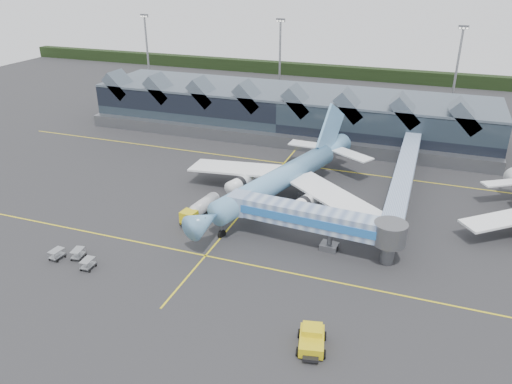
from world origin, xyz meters
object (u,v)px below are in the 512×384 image
(pushback_tug, at_px, (312,340))
(fuel_truck, at_px, (201,208))
(main_airliner, at_px, (283,178))
(jet_bridge, at_px, (323,221))

(pushback_tug, bearing_deg, fuel_truck, 124.72)
(main_airliner, height_order, jet_bridge, main_airliner)
(main_airliner, relative_size, fuel_truck, 4.63)
(fuel_truck, xyz_separation_m, pushback_tug, (22.93, -21.80, -0.73))
(main_airliner, distance_m, pushback_tug, 35.08)
(jet_bridge, xyz_separation_m, fuel_truck, (-19.44, 2.29, -2.51))
(fuel_truck, relative_size, pushback_tug, 1.78)
(jet_bridge, bearing_deg, pushback_tug, -75.63)
(jet_bridge, distance_m, fuel_truck, 19.74)
(main_airliner, bearing_deg, jet_bridge, -35.85)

